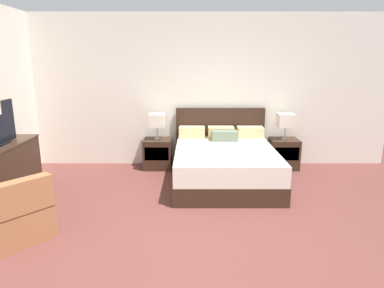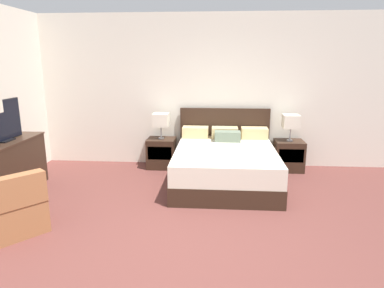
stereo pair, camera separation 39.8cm
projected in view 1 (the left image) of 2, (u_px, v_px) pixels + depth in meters
ground_plane at (199, 251)px, 3.68m from camera, size 9.66×9.66×0.00m
wall_back at (195, 91)px, 6.50m from camera, size 7.36×0.06×2.85m
bed at (223, 163)px, 5.73m from camera, size 1.70×2.10×1.12m
nightstand_left at (156, 154)px, 6.46m from camera, size 0.52×0.46×0.56m
nightstand_right at (282, 153)px, 6.47m from camera, size 0.52×0.46×0.56m
table_lamp_left at (156, 120)px, 6.31m from camera, size 0.29×0.29×0.48m
table_lamp_right at (284, 120)px, 6.32m from camera, size 0.29×0.29×0.48m
dresser at (3, 171)px, 4.95m from camera, size 0.49×1.38×0.83m
armchair_by_window at (12, 216)px, 3.85m from camera, size 0.97×0.97×0.76m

